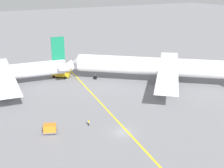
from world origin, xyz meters
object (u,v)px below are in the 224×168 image
(airliner_being_pushed, at_px, (161,67))
(gse_container_dolly_flat, at_px, (50,128))
(pushback_tug, at_px, (61,74))
(ground_crew_marshaller_foreground, at_px, (89,123))

(airliner_being_pushed, distance_m, gse_container_dolly_flat, 46.92)
(pushback_tug, distance_m, ground_crew_marshaller_foreground, 40.68)
(gse_container_dolly_flat, xyz_separation_m, ground_crew_marshaller_foreground, (9.27, -0.86, -0.34))
(gse_container_dolly_flat, distance_m, ground_crew_marshaller_foreground, 9.31)
(airliner_being_pushed, height_order, ground_crew_marshaller_foreground, airliner_being_pushed)
(pushback_tug, bearing_deg, gse_container_dolly_flat, -113.35)
(pushback_tug, height_order, gse_container_dolly_flat, pushback_tug)
(pushback_tug, relative_size, ground_crew_marshaller_foreground, 5.05)
(airliner_being_pushed, distance_m, ground_crew_marshaller_foreground, 38.83)
(pushback_tug, xyz_separation_m, ground_crew_marshaller_foreground, (-7.62, -39.96, -0.41))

